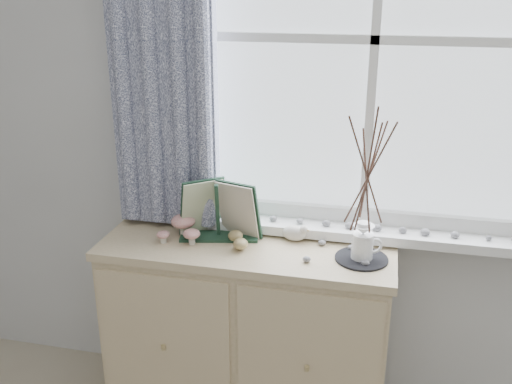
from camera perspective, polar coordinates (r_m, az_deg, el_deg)
sideboard at (r=2.54m, az=-0.90°, el=-13.95°), size 1.20×0.45×0.85m
botanical_book at (r=2.32m, az=-3.98°, el=-1.97°), size 0.40×0.21×0.26m
toadstool_cluster at (r=2.38m, az=-7.31°, el=-3.41°), size 0.18×0.16×0.10m
wooden_eggs at (r=2.30m, az=-1.81°, el=-4.79°), size 0.10×0.12×0.07m
songbird_figurine at (r=2.36m, az=3.82°, el=-4.04°), size 0.15×0.09×0.07m
crocheted_doily at (r=2.25m, az=10.50°, el=-6.56°), size 0.20×0.20×0.01m
twig_pitcher at (r=2.11m, az=11.11°, el=2.07°), size 0.29×0.29×0.62m
sideboard_pebbles at (r=2.28m, az=7.16°, el=-5.72°), size 0.33×0.23×0.02m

